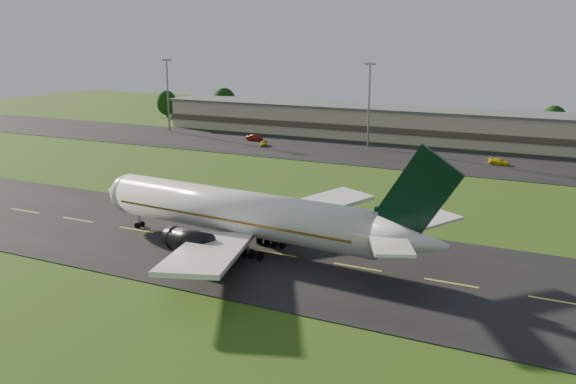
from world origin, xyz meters
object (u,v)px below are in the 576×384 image
at_px(light_mast_west, 168,86).
at_px(service_vehicle_c, 423,159).
at_px(terminal, 394,124).
at_px(airliner, 245,214).
at_px(service_vehicle_b, 255,138).
at_px(service_vehicle_d, 499,162).
at_px(light_mast_centre, 369,95).
at_px(service_vehicle_a, 263,143).

bearing_deg(light_mast_west, service_vehicle_c, -9.16).
relative_size(terminal, service_vehicle_c, 29.86).
height_order(light_mast_west, service_vehicle_c, light_mast_west).
bearing_deg(airliner, service_vehicle_b, 123.37).
distance_m(terminal, light_mast_west, 64.10).
bearing_deg(service_vehicle_d, terminal, 63.50).
bearing_deg(light_mast_centre, light_mast_west, 180.00).
relative_size(service_vehicle_a, service_vehicle_b, 0.85).
distance_m(terminal, service_vehicle_a, 36.33).
distance_m(airliner, service_vehicle_c, 67.87).
relative_size(light_mast_west, service_vehicle_a, 5.61).
xyz_separation_m(light_mast_west, service_vehicle_b, (30.10, -3.53, -11.93)).
bearing_deg(service_vehicle_c, service_vehicle_d, 55.41).
height_order(airliner, terminal, airliner).
xyz_separation_m(service_vehicle_b, service_vehicle_d, (62.27, -4.82, -0.05)).
bearing_deg(light_mast_centre, service_vehicle_b, -173.28).
bearing_deg(light_mast_west, light_mast_centre, 0.00).
bearing_deg(service_vehicle_b, service_vehicle_d, -115.73).
xyz_separation_m(service_vehicle_b, service_vehicle_c, (47.06, -8.91, -0.03)).
relative_size(airliner, light_mast_centre, 2.52).
relative_size(service_vehicle_a, service_vehicle_c, 0.75).
bearing_deg(light_mast_west, airliner, -47.70).
bearing_deg(light_mast_west, terminal, 14.76).
bearing_deg(terminal, airliner, -83.22).
distance_m(airliner, service_vehicle_d, 74.43).
bearing_deg(service_vehicle_a, light_mast_centre, -5.19).
bearing_deg(service_vehicle_c, airliner, -53.29).
xyz_separation_m(light_mast_west, service_vehicle_d, (92.37, -8.34, -11.99)).
height_order(terminal, light_mast_centre, light_mast_centre).
bearing_deg(service_vehicle_c, service_vehicle_b, -150.38).
relative_size(light_mast_centre, service_vehicle_a, 5.61).
bearing_deg(service_vehicle_a, airliner, -90.31).
relative_size(service_vehicle_b, service_vehicle_c, 0.88).
bearing_deg(light_mast_west, service_vehicle_b, -6.68).
bearing_deg(airliner, light_mast_west, 136.48).
distance_m(service_vehicle_a, service_vehicle_b, 8.89).
xyz_separation_m(airliner, service_vehicle_b, (-42.76, 76.54, -3.86)).
height_order(light_mast_centre, service_vehicle_c, light_mast_centre).
xyz_separation_m(service_vehicle_c, service_vehicle_d, (15.22, 4.10, -0.02)).
height_order(service_vehicle_a, service_vehicle_b, service_vehicle_b).
bearing_deg(service_vehicle_d, light_mast_centre, 87.43).
distance_m(light_mast_west, service_vehicle_c, 79.06).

